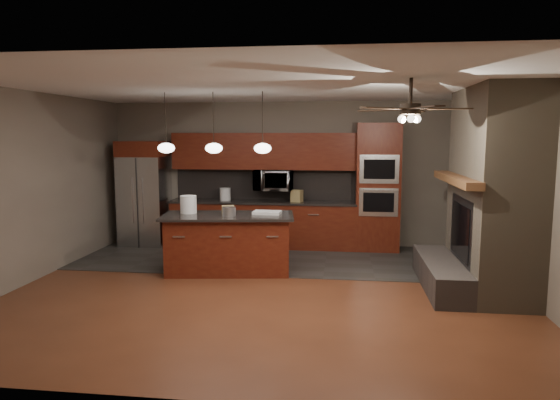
# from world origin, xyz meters

# --- Properties ---
(ground) EXTENTS (7.00, 7.00, 0.00)m
(ground) POSITION_xyz_m (0.00, 0.00, 0.00)
(ground) COLOR brown
(ground) RESTS_ON ground
(ceiling) EXTENTS (7.00, 6.00, 0.02)m
(ceiling) POSITION_xyz_m (0.00, 0.00, 2.80)
(ceiling) COLOR white
(ceiling) RESTS_ON back_wall
(back_wall) EXTENTS (7.00, 0.02, 2.80)m
(back_wall) POSITION_xyz_m (0.00, 3.00, 1.40)
(back_wall) COLOR slate
(back_wall) RESTS_ON ground
(right_wall) EXTENTS (0.02, 6.00, 2.80)m
(right_wall) POSITION_xyz_m (3.50, 0.00, 1.40)
(right_wall) COLOR slate
(right_wall) RESTS_ON ground
(left_wall) EXTENTS (0.02, 6.00, 2.80)m
(left_wall) POSITION_xyz_m (-3.50, 0.00, 1.40)
(left_wall) COLOR slate
(left_wall) RESTS_ON ground
(slate_tile_patch) EXTENTS (7.00, 2.40, 0.01)m
(slate_tile_patch) POSITION_xyz_m (0.00, 1.80, 0.01)
(slate_tile_patch) COLOR #312E2C
(slate_tile_patch) RESTS_ON ground
(fireplace_column) EXTENTS (1.30, 2.10, 2.80)m
(fireplace_column) POSITION_xyz_m (3.04, 0.40, 1.30)
(fireplace_column) COLOR #766954
(fireplace_column) RESTS_ON ground
(back_cabinetry) EXTENTS (3.59, 0.64, 2.20)m
(back_cabinetry) POSITION_xyz_m (-0.48, 2.74, 0.89)
(back_cabinetry) COLOR #622412
(back_cabinetry) RESTS_ON ground
(oven_tower) EXTENTS (0.80, 0.63, 2.38)m
(oven_tower) POSITION_xyz_m (1.70, 2.69, 1.19)
(oven_tower) COLOR #622412
(oven_tower) RESTS_ON ground
(microwave) EXTENTS (0.73, 0.41, 0.50)m
(microwave) POSITION_xyz_m (-0.27, 2.75, 1.30)
(microwave) COLOR silver
(microwave) RESTS_ON back_cabinetry
(refrigerator) EXTENTS (0.87, 0.75, 2.04)m
(refrigerator) POSITION_xyz_m (-2.82, 2.62, 1.02)
(refrigerator) COLOR silver
(refrigerator) RESTS_ON ground
(kitchen_island) EXTENTS (2.15, 1.19, 0.92)m
(kitchen_island) POSITION_xyz_m (-0.73, 0.84, 0.47)
(kitchen_island) COLOR #622412
(kitchen_island) RESTS_ON ground
(white_bucket) EXTENTS (0.30, 0.30, 0.28)m
(white_bucket) POSITION_xyz_m (-1.39, 0.91, 1.06)
(white_bucket) COLOR white
(white_bucket) RESTS_ON kitchen_island
(paint_can) EXTENTS (0.21, 0.21, 0.14)m
(paint_can) POSITION_xyz_m (-0.68, 0.71, 0.99)
(paint_can) COLOR silver
(paint_can) RESTS_ON kitchen_island
(paint_tray) EXTENTS (0.44, 0.32, 0.04)m
(paint_tray) POSITION_xyz_m (-0.13, 1.00, 0.94)
(paint_tray) COLOR white
(paint_tray) RESTS_ON kitchen_island
(cardboard_box) EXTENTS (0.22, 0.19, 0.12)m
(cardboard_box) POSITION_xyz_m (-0.76, 0.97, 0.98)
(cardboard_box) COLOR tan
(cardboard_box) RESTS_ON kitchen_island
(counter_bucket) EXTENTS (0.27, 0.27, 0.24)m
(counter_bucket) POSITION_xyz_m (-1.21, 2.70, 1.02)
(counter_bucket) COLOR silver
(counter_bucket) RESTS_ON back_cabinetry
(counter_box) EXTENTS (0.24, 0.21, 0.22)m
(counter_box) POSITION_xyz_m (0.19, 2.65, 1.01)
(counter_box) COLOR #9E8752
(counter_box) RESTS_ON back_cabinetry
(pendant_left) EXTENTS (0.26, 0.26, 0.92)m
(pendant_left) POSITION_xyz_m (-1.65, 0.70, 1.96)
(pendant_left) COLOR black
(pendant_left) RESTS_ON ceiling
(pendant_center) EXTENTS (0.26, 0.26, 0.92)m
(pendant_center) POSITION_xyz_m (-0.90, 0.70, 1.96)
(pendant_center) COLOR black
(pendant_center) RESTS_ON ceiling
(pendant_right) EXTENTS (0.26, 0.26, 0.92)m
(pendant_right) POSITION_xyz_m (-0.15, 0.70, 1.96)
(pendant_right) COLOR black
(pendant_right) RESTS_ON ceiling
(ceiling_fan) EXTENTS (1.27, 1.33, 0.41)m
(ceiling_fan) POSITION_xyz_m (1.80, -0.80, 2.46)
(ceiling_fan) COLOR black
(ceiling_fan) RESTS_ON ceiling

